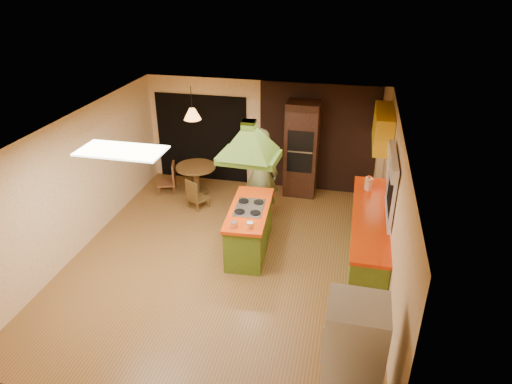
% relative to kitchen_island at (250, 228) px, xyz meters
% --- Properties ---
extents(ground, '(6.50, 6.50, 0.00)m').
position_rel_kitchen_island_xyz_m(ground, '(-0.32, -0.44, -0.44)').
color(ground, olive).
rests_on(ground, ground).
extents(room_walls, '(5.50, 6.50, 6.50)m').
position_rel_kitchen_island_xyz_m(room_walls, '(-0.32, -0.44, 0.81)').
color(room_walls, '#FFE5B6').
rests_on(room_walls, ground).
extents(ceiling_plane, '(6.50, 6.50, 0.00)m').
position_rel_kitchen_island_xyz_m(ceiling_plane, '(-0.32, -0.44, 2.06)').
color(ceiling_plane, silver).
rests_on(ceiling_plane, room_walls).
extents(brick_panel, '(2.64, 0.03, 2.50)m').
position_rel_kitchen_island_xyz_m(brick_panel, '(0.93, 2.79, 0.81)').
color(brick_panel, '#381E14').
rests_on(brick_panel, ground).
extents(nook_opening, '(2.20, 0.03, 2.10)m').
position_rel_kitchen_island_xyz_m(nook_opening, '(-1.82, 2.79, 0.61)').
color(nook_opening, black).
rests_on(nook_opening, ground).
extents(right_counter, '(0.62, 3.05, 0.92)m').
position_rel_kitchen_island_xyz_m(right_counter, '(2.13, 0.16, 0.02)').
color(right_counter, olive).
rests_on(right_counter, ground).
extents(upper_cabinets, '(0.34, 1.40, 0.70)m').
position_rel_kitchen_island_xyz_m(upper_cabinets, '(2.25, 1.76, 1.51)').
color(upper_cabinets, yellow).
rests_on(upper_cabinets, room_walls).
extents(window_right, '(0.12, 1.35, 1.06)m').
position_rel_kitchen_island_xyz_m(window_right, '(2.37, -0.04, 1.33)').
color(window_right, black).
rests_on(window_right, room_walls).
extents(fluor_panel, '(1.20, 0.60, 0.03)m').
position_rel_kitchen_island_xyz_m(fluor_panel, '(-1.42, -1.64, 2.05)').
color(fluor_panel, white).
rests_on(fluor_panel, ceiling_plane).
extents(kitchen_island, '(0.81, 1.77, 0.88)m').
position_rel_kitchen_island_xyz_m(kitchen_island, '(0.00, 0.00, 0.00)').
color(kitchen_island, '#59761D').
rests_on(kitchen_island, ground).
extents(range_hood, '(1.04, 0.78, 0.79)m').
position_rel_kitchen_island_xyz_m(range_hood, '(0.00, 0.00, 1.81)').
color(range_hood, '#486519').
rests_on(range_hood, ceiling_plane).
extents(man, '(0.77, 0.56, 1.96)m').
position_rel_kitchen_island_xyz_m(man, '(-0.05, 1.21, 0.54)').
color(man, brown).
rests_on(man, ground).
extents(refrigerator, '(0.67, 0.63, 1.60)m').
position_rel_kitchen_island_xyz_m(refrigerator, '(1.93, -3.09, 0.36)').
color(refrigerator, white).
rests_on(refrigerator, ground).
extents(wall_oven, '(0.72, 0.61, 2.16)m').
position_rel_kitchen_island_xyz_m(wall_oven, '(0.61, 2.51, 0.64)').
color(wall_oven, '#3E2114').
rests_on(wall_oven, ground).
extents(dining_table, '(0.91, 0.91, 0.68)m').
position_rel_kitchen_island_xyz_m(dining_table, '(-1.72, 1.98, 0.04)').
color(dining_table, brown).
rests_on(dining_table, ground).
extents(chair_left, '(0.49, 0.49, 0.72)m').
position_rel_kitchen_island_xyz_m(chair_left, '(-2.42, 1.88, -0.08)').
color(chair_left, brown).
rests_on(chair_left, ground).
extents(chair_near, '(0.51, 0.51, 0.68)m').
position_rel_kitchen_island_xyz_m(chair_near, '(-1.47, 1.33, -0.10)').
color(chair_near, brown).
rests_on(chair_near, ground).
extents(pendant_lamp, '(0.49, 0.49, 0.24)m').
position_rel_kitchen_island_xyz_m(pendant_lamp, '(-1.72, 1.98, 1.46)').
color(pendant_lamp, '#FF9E3F').
rests_on(pendant_lamp, ceiling_plane).
extents(canister_large, '(0.16, 0.16, 0.22)m').
position_rel_kitchen_island_xyz_m(canister_large, '(2.08, 1.13, 0.59)').
color(canister_large, beige).
rests_on(canister_large, right_counter).
extents(canister_medium, '(0.14, 0.14, 0.18)m').
position_rel_kitchen_island_xyz_m(canister_medium, '(2.08, 1.26, 0.57)').
color(canister_medium, beige).
rests_on(canister_medium, right_counter).
extents(canister_small, '(0.12, 0.12, 0.15)m').
position_rel_kitchen_island_xyz_m(canister_small, '(2.08, 1.08, 0.55)').
color(canister_small, '#F7E4C7').
rests_on(canister_small, right_counter).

